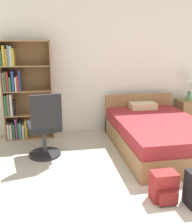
% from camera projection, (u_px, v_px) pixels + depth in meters
% --- Properties ---
extents(wall_back, '(9.00, 0.06, 2.60)m').
position_uv_depth(wall_back, '(107.00, 67.00, 4.98)').
color(wall_back, silver).
rests_on(wall_back, ground_plane).
extents(bookshelf, '(0.88, 0.32, 1.80)m').
position_uv_depth(bookshelf, '(21.00, 93.00, 4.59)').
color(bookshelf, olive).
rests_on(bookshelf, ground_plane).
extents(bed, '(1.39, 2.10, 0.76)m').
position_uv_depth(bed, '(157.00, 133.00, 4.26)').
color(bed, olive).
rests_on(bed, ground_plane).
extents(office_chair, '(0.57, 0.64, 1.05)m').
position_uv_depth(office_chair, '(45.00, 128.00, 3.82)').
color(office_chair, '#232326').
rests_on(office_chair, ground_plane).
extents(nightstand, '(0.52, 0.42, 0.62)m').
position_uv_depth(nightstand, '(189.00, 114.00, 5.27)').
color(nightstand, olive).
rests_on(nightstand, ground_plane).
extents(table_lamp, '(0.27, 0.27, 0.57)m').
position_uv_depth(table_lamp, '(192.00, 78.00, 5.08)').
color(table_lamp, '#B2B2B7').
rests_on(table_lamp, nightstand).
extents(water_bottle, '(0.07, 0.07, 0.20)m').
position_uv_depth(water_bottle, '(189.00, 97.00, 5.05)').
color(water_bottle, '#3F8C4C').
rests_on(water_bottle, nightstand).
extents(backpack_red, '(0.28, 0.25, 0.34)m').
position_uv_depth(backpack_red, '(164.00, 187.00, 2.82)').
color(backpack_red, maroon).
rests_on(backpack_red, ground_plane).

